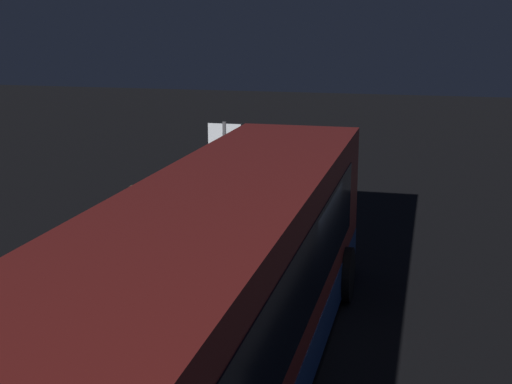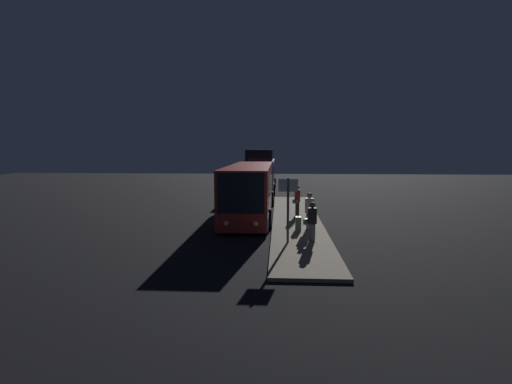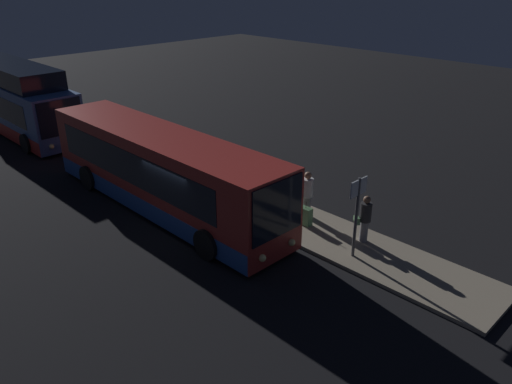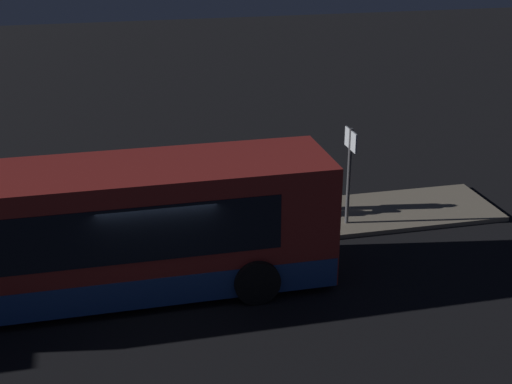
{
  "view_description": "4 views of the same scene",
  "coord_description": "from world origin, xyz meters",
  "views": [
    {
      "loc": [
        -10.51,
        -2.44,
        5.2
      ],
      "look_at": [
        2.52,
        0.82,
        1.91
      ],
      "focal_mm": 50.0,
      "sensor_mm": 36.0,
      "label": 1
    },
    {
      "loc": [
        21.73,
        1.93,
        4.06
      ],
      "look_at": [
        2.52,
        0.82,
        1.91
      ],
      "focal_mm": 28.0,
      "sensor_mm": 36.0,
      "label": 2
    },
    {
      "loc": [
        13.0,
        -9.6,
        8.61
      ],
      "look_at": [
        2.52,
        0.82,
        1.91
      ],
      "focal_mm": 35.0,
      "sensor_mm": 36.0,
      "label": 3
    },
    {
      "loc": [
        -1.08,
        -14.45,
        8.36
      ],
      "look_at": [
        2.52,
        0.82,
        1.91
      ],
      "focal_mm": 50.0,
      "sensor_mm": 36.0,
      "label": 4
    }
  ],
  "objects": [
    {
      "name": "passenger_boarding",
      "position": [
        5.12,
        3.32,
        1.02
      ],
      "size": [
        0.6,
        0.64,
        1.67
      ],
      "rotation": [
        0.0,
        0.0,
        2.51
      ],
      "color": "gray",
      "rests_on": "platform"
    },
    {
      "name": "bus_lead",
      "position": [
        -1.99,
        0.22,
        1.51
      ],
      "size": [
        12.08,
        2.71,
        3.02
      ],
      "color": "maroon",
      "rests_on": "ground"
    },
    {
      "name": "passenger_waiting",
      "position": [
        2.58,
        3.4,
        1.07
      ],
      "size": [
        0.49,
        0.49,
        1.76
      ],
      "rotation": [
        0.0,
        0.0,
        0.18
      ],
      "color": "gray",
      "rests_on": "platform"
    },
    {
      "name": "suitcase",
      "position": [
        2.99,
        2.85,
        0.46
      ],
      "size": [
        0.46,
        0.26,
        0.91
      ],
      "color": "#598C59",
      "rests_on": "platform"
    },
    {
      "name": "platform",
      "position": [
        0.0,
        2.9,
        0.06
      ],
      "size": [
        20.0,
        2.59,
        0.13
      ],
      "color": "gray",
      "rests_on": "ground"
    },
    {
      "name": "passenger_with_bags",
      "position": [
        -1.3,
        2.99,
        1.1
      ],
      "size": [
        0.58,
        0.52,
        1.76
      ],
      "rotation": [
        0.0,
        0.0,
        -2.11
      ],
      "color": "#2D2D33",
      "rests_on": "platform"
    },
    {
      "name": "ground",
      "position": [
        0.0,
        0.0,
        0.0
      ],
      "size": [
        80.0,
        80.0,
        0.0
      ],
      "primitive_type": "plane",
      "color": "black"
    },
    {
      "name": "sign_post",
      "position": [
        5.43,
        2.31,
        1.88
      ],
      "size": [
        0.1,
        0.8,
        2.71
      ],
      "color": "#4C4C51",
      "rests_on": "platform"
    },
    {
      "name": "bus_second",
      "position": [
        -15.51,
        0.22,
        1.72
      ],
      "size": [
        10.34,
        2.78,
        3.86
      ],
      "color": "#33518C",
      "rests_on": "ground"
    }
  ]
}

